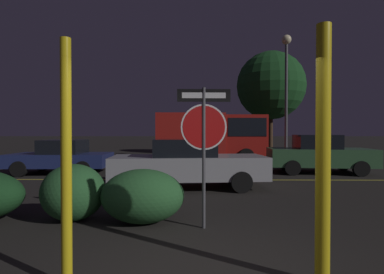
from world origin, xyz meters
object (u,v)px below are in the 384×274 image
at_px(passing_car_3, 319,154).
at_px(delivery_truck, 213,134).
at_px(hedge_bush_1, 73,192).
at_px(yellow_pole_left, 66,163).
at_px(yellow_pole_right, 323,155).
at_px(passing_car_1, 62,157).
at_px(tree_0, 271,86).
at_px(hedge_bush_2, 143,196).
at_px(street_lamp, 286,74).
at_px(passing_car_2, 188,164).
at_px(stop_sign, 204,128).

height_order(passing_car_3, delivery_truck, delivery_truck).
bearing_deg(hedge_bush_1, passing_car_3, 42.49).
xyz_separation_m(yellow_pole_left, yellow_pole_right, (2.81, 0.09, 0.08)).
distance_m(yellow_pole_right, passing_car_1, 11.25).
relative_size(yellow_pole_left, hedge_bush_1, 2.26).
xyz_separation_m(delivery_truck, tree_0, (4.34, 4.49, 3.44)).
distance_m(hedge_bush_2, street_lamp, 13.49).
bearing_deg(delivery_truck, passing_car_2, -10.97).
bearing_deg(hedge_bush_2, street_lamp, 61.75).
height_order(yellow_pole_right, passing_car_2, yellow_pole_right).
distance_m(delivery_truck, tree_0, 7.13).
bearing_deg(delivery_truck, passing_car_3, 40.88).
xyz_separation_m(yellow_pole_left, delivery_truck, (2.40, 13.74, 0.23)).
relative_size(hedge_bush_1, delivery_truck, 0.20).
bearing_deg(hedge_bush_2, hedge_bush_1, 174.39).
bearing_deg(hedge_bush_1, passing_car_2, 57.93).
height_order(passing_car_1, delivery_truck, delivery_truck).
relative_size(hedge_bush_2, passing_car_1, 0.38).
xyz_separation_m(passing_car_3, tree_0, (0.21, 8.92, 4.24)).
bearing_deg(street_lamp, stop_sign, -113.02).
bearing_deg(passing_car_2, yellow_pole_left, -16.36).
height_order(passing_car_1, street_lamp, street_lamp).
relative_size(passing_car_2, delivery_truck, 0.79).
relative_size(passing_car_1, street_lamp, 0.57).
distance_m(passing_car_1, tree_0, 14.91).
relative_size(passing_car_1, tree_0, 0.54).
distance_m(hedge_bush_2, delivery_truck, 11.63).
xyz_separation_m(hedge_bush_1, passing_car_2, (2.11, 3.36, 0.20)).
relative_size(yellow_pole_left, hedge_bush_2, 1.75).
height_order(stop_sign, hedge_bush_2, stop_sign).
bearing_deg(passing_car_3, delivery_truck, -131.05).
height_order(passing_car_1, passing_car_2, passing_car_2).
relative_size(yellow_pole_right, street_lamp, 0.40).
bearing_deg(stop_sign, street_lamp, 64.89).
bearing_deg(street_lamp, hedge_bush_1, -123.67).
distance_m(yellow_pole_right, street_lamp, 14.37).
height_order(yellow_pole_right, passing_car_1, yellow_pole_right).
xyz_separation_m(passing_car_3, delivery_truck, (-4.13, 4.43, 0.80)).
xyz_separation_m(passing_car_1, street_lamp, (10.54, 4.60, 4.28)).
distance_m(stop_sign, delivery_truck, 11.74).
height_order(street_lamp, tree_0, tree_0).
bearing_deg(passing_car_2, delivery_truck, 166.07).
relative_size(passing_car_3, delivery_truck, 0.71).
xyz_separation_m(passing_car_1, passing_car_3, (10.63, 0.37, 0.09)).
bearing_deg(hedge_bush_2, passing_car_1, 124.32).
bearing_deg(passing_car_2, street_lamp, 140.59).
relative_size(passing_car_1, passing_car_2, 0.84).
bearing_deg(tree_0, yellow_pole_left, -110.29).
distance_m(yellow_pole_right, hedge_bush_2, 3.41).
bearing_deg(passing_car_1, delivery_truck, -55.57).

